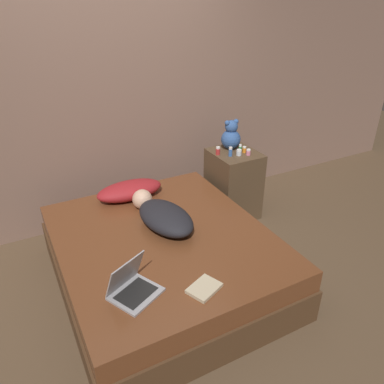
# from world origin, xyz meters

# --- Properties ---
(ground_plane) EXTENTS (12.00, 12.00, 0.00)m
(ground_plane) POSITION_xyz_m (0.00, 0.00, 0.00)
(ground_plane) COLOR brown
(wall_back) EXTENTS (8.00, 0.06, 2.60)m
(wall_back) POSITION_xyz_m (0.00, 1.21, 1.30)
(wall_back) COLOR #846656
(wall_back) RESTS_ON ground_plane
(bed) EXTENTS (1.61, 1.86, 0.45)m
(bed) POSITION_xyz_m (0.00, 0.00, 0.22)
(bed) COLOR #4C331E
(bed) RESTS_ON ground_plane
(nightstand) EXTENTS (0.44, 0.49, 0.71)m
(nightstand) POSITION_xyz_m (1.09, 0.64, 0.36)
(nightstand) COLOR brown
(nightstand) RESTS_ON ground_plane
(pillow) EXTENTS (0.61, 0.29, 0.16)m
(pillow) POSITION_xyz_m (-0.02, 0.70, 0.53)
(pillow) COLOR maroon
(pillow) RESTS_ON bed
(person_lying) EXTENTS (0.43, 0.78, 0.18)m
(person_lying) POSITION_xyz_m (0.07, 0.15, 0.54)
(person_lying) COLOR black
(person_lying) RESTS_ON bed
(laptop) EXTENTS (0.37, 0.35, 0.25)m
(laptop) POSITION_xyz_m (-0.43, -0.49, 0.51)
(laptop) COLOR #9E9EA3
(laptop) RESTS_ON bed
(teddy_bear) EXTENTS (0.20, 0.20, 0.31)m
(teddy_bear) POSITION_xyz_m (1.10, 0.75, 0.85)
(teddy_bear) COLOR #335693
(teddy_bear) RESTS_ON nightstand
(bottle_red) EXTENTS (0.04, 0.04, 0.08)m
(bottle_red) POSITION_xyz_m (0.90, 0.67, 0.75)
(bottle_red) COLOR #B72D2D
(bottle_red) RESTS_ON nightstand
(bottle_orange) EXTENTS (0.04, 0.04, 0.06)m
(bottle_orange) POSITION_xyz_m (1.17, 0.60, 0.74)
(bottle_orange) COLOR orange
(bottle_orange) RESTS_ON nightstand
(bottle_green) EXTENTS (0.03, 0.03, 0.09)m
(bottle_green) POSITION_xyz_m (1.12, 0.60, 0.76)
(bottle_green) COLOR #3D8E4C
(bottle_green) RESTS_ON nightstand
(bottle_pink) EXTENTS (0.04, 0.04, 0.06)m
(bottle_pink) POSITION_xyz_m (1.16, 0.52, 0.74)
(bottle_pink) COLOR pink
(bottle_pink) RESTS_ON nightstand
(bottle_clear) EXTENTS (0.05, 0.05, 0.06)m
(bottle_clear) POSITION_xyz_m (1.08, 0.56, 0.74)
(bottle_clear) COLOR silver
(bottle_clear) RESTS_ON nightstand
(bottle_blue) EXTENTS (0.04, 0.04, 0.09)m
(bottle_blue) POSITION_xyz_m (0.99, 0.58, 0.76)
(bottle_blue) COLOR #3866B2
(bottle_blue) RESTS_ON nightstand
(book) EXTENTS (0.25, 0.22, 0.02)m
(book) POSITION_xyz_m (-0.01, -0.68, 0.46)
(book) COLOR #C6B793
(book) RESTS_ON bed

